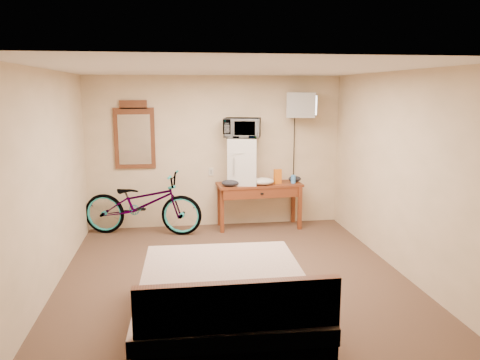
# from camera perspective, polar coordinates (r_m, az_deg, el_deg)

# --- Properties ---
(room) EXTENTS (4.60, 4.64, 2.50)m
(room) POSITION_cam_1_polar(r_m,az_deg,el_deg) (5.55, -0.86, 0.37)
(room) COLOR #452C22
(room) RESTS_ON ground
(desk) EXTENTS (1.42, 0.62, 0.75)m
(desk) POSITION_cam_1_polar(r_m,az_deg,el_deg) (7.71, 2.39, -1.32)
(desk) COLOR brown
(desk) RESTS_ON floor
(mini_fridge) EXTENTS (0.53, 0.52, 0.76)m
(mini_fridge) POSITION_cam_1_polar(r_m,az_deg,el_deg) (7.62, 0.27, 2.34)
(mini_fridge) COLOR silver
(mini_fridge) RESTS_ON desk
(microwave) EXTENTS (0.65, 0.52, 0.32)m
(microwave) POSITION_cam_1_polar(r_m,az_deg,el_deg) (7.56, 0.27, 6.37)
(microwave) COLOR silver
(microwave) RESTS_ON mini_fridge
(snack_bag) EXTENTS (0.13, 0.09, 0.24)m
(snack_bag) POSITION_cam_1_polar(r_m,az_deg,el_deg) (7.72, 4.61, 0.45)
(snack_bag) COLOR orange
(snack_bag) RESTS_ON desk
(blue_cup) EXTENTS (0.08, 0.08, 0.13)m
(blue_cup) POSITION_cam_1_polar(r_m,az_deg,el_deg) (7.77, 6.51, 0.11)
(blue_cup) COLOR #4493E9
(blue_cup) RESTS_ON desk
(cloth_cream) EXTENTS (0.37, 0.28, 0.11)m
(cloth_cream) POSITION_cam_1_polar(r_m,az_deg,el_deg) (7.61, 2.78, -0.16)
(cloth_cream) COLOR beige
(cloth_cream) RESTS_ON desk
(cloth_dark_a) EXTENTS (0.29, 0.21, 0.11)m
(cloth_dark_a) POSITION_cam_1_polar(r_m,az_deg,el_deg) (7.48, -1.19, -0.36)
(cloth_dark_a) COLOR black
(cloth_dark_a) RESTS_ON desk
(cloth_dark_b) EXTENTS (0.21, 0.17, 0.10)m
(cloth_dark_b) POSITION_cam_1_polar(r_m,az_deg,el_deg) (7.90, 6.69, 0.13)
(cloth_dark_b) COLOR black
(cloth_dark_b) RESTS_ON desk
(crt_television) EXTENTS (0.55, 0.63, 0.40)m
(crt_television) POSITION_cam_1_polar(r_m,az_deg,el_deg) (7.72, 7.51, 9.06)
(crt_television) COLOR black
(crt_television) RESTS_ON room
(wall_mirror) EXTENTS (0.65, 0.04, 1.10)m
(wall_mirror) POSITION_cam_1_polar(r_m,az_deg,el_deg) (7.74, -12.74, 5.28)
(wall_mirror) COLOR brown
(wall_mirror) RESTS_ON room
(bicycle) EXTENTS (1.99, 1.05, 1.00)m
(bicycle) POSITION_cam_1_polar(r_m,az_deg,el_deg) (7.58, -11.79, -2.82)
(bicycle) COLOR black
(bicycle) RESTS_ON floor
(bed) EXTENTS (1.63, 2.12, 0.90)m
(bed) POSITION_cam_1_polar(r_m,az_deg,el_deg) (4.51, -1.78, -14.98)
(bed) COLOR brown
(bed) RESTS_ON floor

